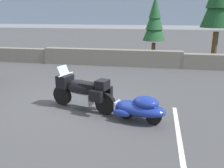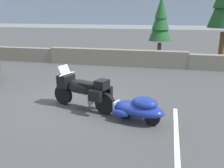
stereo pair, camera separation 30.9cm
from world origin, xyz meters
The scene contains 7 objects.
ground_plane centered at (0.00, 0.00, 0.00)m, with size 80.00×80.00×0.00m, color #424244.
stone_guard_wall centered at (0.32, 6.45, 0.44)m, with size 24.00×0.58×0.94m.
distant_ridgeline centered at (0.00, 96.47, 8.00)m, with size 240.00×80.00×16.00m, color #8C9EB7.
touring_motorcycle centered at (0.37, -0.35, 0.62)m, with size 2.24×1.16×1.33m.
car_shaped_trailer centered at (2.22, -0.95, 0.41)m, with size 2.21×1.13×0.76m.
pine_tree_secondary centered at (2.34, 8.24, 2.50)m, with size 1.38×1.38×3.99m.
parking_stripe_marker centered at (3.25, -1.50, 0.00)m, with size 0.12×3.60×0.01m, color silver.
Camera 1 is at (2.63, -7.33, 2.95)m, focal length 39.26 mm.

